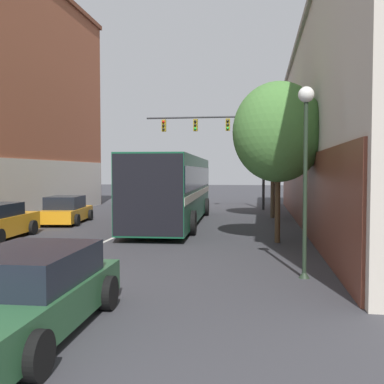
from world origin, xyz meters
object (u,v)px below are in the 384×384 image
(street_tree_near, at_px, (278,132))
(street_lamp, at_px, (306,154))
(parked_car_left_near, at_px, (66,211))
(street_tree_far, at_px, (273,135))
(traffic_signal_gantry, at_px, (224,137))
(hatchback_foreground, at_px, (25,294))
(bus, at_px, (174,186))
(parked_car_left_mid, at_px, (137,195))

(street_tree_near, bearing_deg, street_lamp, -85.50)
(parked_car_left_near, relative_size, street_tree_far, 0.63)
(traffic_signal_gantry, height_order, street_tree_near, traffic_signal_gantry)
(traffic_signal_gantry, bearing_deg, parked_car_left_near, -127.21)
(hatchback_foreground, bearing_deg, street_lamp, -48.29)
(traffic_signal_gantry, bearing_deg, bus, -101.75)
(parked_car_left_mid, bearing_deg, parked_car_left_near, 176.04)
(street_tree_near, xyz_separation_m, street_tree_far, (0.08, 8.74, 0.61))
(parked_car_left_near, relative_size, street_lamp, 0.92)
(street_tree_far, bearing_deg, bus, -144.68)
(bus, xyz_separation_m, street_tree_near, (4.80, -5.28, 2.13))
(traffic_signal_gantry, distance_m, street_tree_near, 14.16)
(hatchback_foreground, xyz_separation_m, parked_car_left_near, (-5.77, 14.35, 0.00))
(street_tree_far, bearing_deg, street_lamp, -88.62)
(parked_car_left_mid, xyz_separation_m, street_lamp, (10.61, -23.50, 2.32))
(hatchback_foreground, relative_size, parked_car_left_near, 1.10)
(parked_car_left_near, relative_size, street_tree_near, 0.73)
(bus, height_order, street_tree_near, street_tree_near)
(traffic_signal_gantry, relative_size, street_tree_near, 1.40)
(bus, distance_m, street_lamp, 11.92)
(traffic_signal_gantry, bearing_deg, parked_car_left_mid, 148.89)
(parked_car_left_near, bearing_deg, bus, -89.36)
(parked_car_left_near, xyz_separation_m, parked_car_left_mid, (-0.13, 13.58, 0.01))
(hatchback_foreground, xyz_separation_m, street_lamp, (4.72, 4.43, 2.33))
(traffic_signal_gantry, relative_size, street_tree_far, 1.21)
(bus, relative_size, traffic_signal_gantry, 1.62)
(hatchback_foreground, relative_size, street_tree_near, 0.81)
(hatchback_foreground, xyz_separation_m, traffic_signal_gantry, (1.26, 23.61, 4.20))
(bus, bearing_deg, parked_car_left_near, 95.23)
(traffic_signal_gantry, bearing_deg, hatchback_foreground, -93.06)
(bus, xyz_separation_m, parked_car_left_mid, (-5.39, 12.85, -1.18))
(street_lamp, xyz_separation_m, street_tree_near, (-0.42, 5.37, 0.99))
(parked_car_left_near, bearing_deg, street_lamp, -140.73)
(hatchback_foreground, height_order, traffic_signal_gantry, traffic_signal_gantry)
(hatchback_foreground, relative_size, street_lamp, 1.02)
(parked_car_left_near, height_order, street_tree_near, street_tree_near)
(street_tree_near, bearing_deg, traffic_signal_gantry, 102.37)
(parked_car_left_mid, height_order, street_tree_near, street_tree_near)
(parked_car_left_near, xyz_separation_m, traffic_signal_gantry, (7.03, 9.26, 4.20))
(bus, height_order, street_lamp, street_lamp)
(parked_car_left_near, height_order, street_tree_far, street_tree_far)
(bus, distance_m, hatchback_foreground, 15.14)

